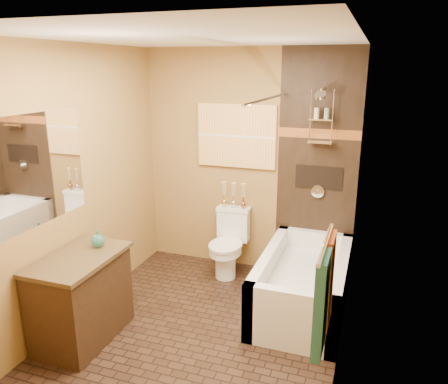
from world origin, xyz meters
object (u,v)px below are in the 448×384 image
at_px(vanity, 81,298).
at_px(toilet, 229,242).
at_px(bathtub, 303,287).
at_px(sunset_painting, 236,136).

bearing_deg(vanity, toilet, 63.11).
bearing_deg(bathtub, toilet, 152.96).
distance_m(toilet, vanity, 1.78).
distance_m(bathtub, vanity, 2.06).
xyz_separation_m(toilet, vanity, (-0.80, -1.60, 0.01)).
distance_m(sunset_painting, vanity, 2.32).
bearing_deg(toilet, sunset_painting, 86.51).
relative_size(bathtub, toilet, 2.02).
relative_size(sunset_painting, bathtub, 0.60).
bearing_deg(vanity, sunset_painting, 66.33).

